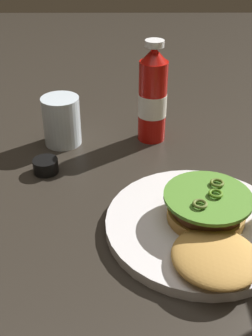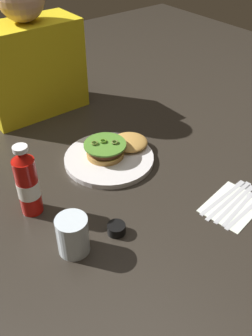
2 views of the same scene
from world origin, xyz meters
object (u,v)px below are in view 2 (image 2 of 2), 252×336
fork_utensil (249,208)px  butter_knife (226,194)px  water_glass (73,235)px  table_knife (238,200)px  burger_sandwich (114,147)px  napkin (233,206)px  ketchup_bottle (27,183)px  condiment_cup (116,229)px  spoon_utensil (244,203)px  diner_person (30,59)px  dinner_plate (109,159)px  steak_knife (232,197)px

fork_utensil → butter_knife: size_ratio=0.90×
water_glass → table_knife: 0.49m
burger_sandwich → table_knife: burger_sandwich is taller
water_glass → napkin: bearing=-17.9°
ketchup_bottle → condiment_cup: size_ratio=4.45×
spoon_utensil → condiment_cup: bearing=158.9°
ketchup_bottle → diner_person: bearing=61.2°
fork_utensil → spoon_utensil: 0.02m
burger_sandwich → diner_person: (-0.06, 0.45, 0.18)m
spoon_utensil → butter_knife: (-0.01, 0.05, 0.00)m
ketchup_bottle → spoon_utensil: 0.61m
burger_sandwich → table_knife: bearing=-69.6°
diner_person → table_knife: bearing=-76.5°
napkin → condiment_cup: bearing=159.2°
spoon_utensil → butter_knife: size_ratio=0.85×
burger_sandwich → fork_utensil: (0.15, -0.44, -0.03)m
dinner_plate → diner_person: (-0.02, 0.46, 0.20)m
dinner_plate → condiment_cup: bearing=-122.2°
fork_utensil → spoon_utensil: size_ratio=1.05×
ketchup_bottle → fork_utensil: size_ratio=1.14×
fork_utensil → steak_knife: size_ratio=0.85×
ketchup_bottle → butter_knife: bearing=-31.5°
water_glass → fork_utensil: (0.47, -0.18, -0.05)m
dinner_plate → napkin: bearing=-68.7°
dinner_plate → burger_sandwich: size_ratio=1.28×
ketchup_bottle → steak_knife: bearing=-32.9°
dinner_plate → napkin: (0.15, -0.39, -0.01)m
ketchup_bottle → water_glass: 0.20m
butter_knife → condiment_cup: bearing=166.6°
burger_sandwich → fork_utensil: size_ratio=1.21×
table_knife → steak_knife: bearing=96.9°
water_glass → steak_knife: size_ratio=0.47×
ketchup_bottle → spoon_utensil: bearing=-35.4°
fork_utensil → butter_knife: 0.08m
condiment_cup → butter_knife: (0.34, -0.08, -0.01)m
dinner_plate → napkin: dinner_plate is taller
burger_sandwich → table_knife: size_ratio=1.09×
ketchup_bottle → fork_utensil: (0.48, -0.37, -0.09)m
diner_person → steak_knife: bearing=-76.3°
fork_utensil → steak_knife: same height
dinner_plate → ketchup_bottle: (-0.31, -0.06, 0.09)m
water_glass → fork_utensil: bearing=-21.0°
water_glass → napkin: water_glass is taller
dinner_plate → fork_utensil: dinner_plate is taller
table_knife → diner_person: (-0.20, 0.84, 0.21)m
table_knife → diner_person: 0.89m
fork_utensil → spoon_utensil: bearing=75.5°
steak_knife → napkin: bearing=-136.3°
ketchup_bottle → water_glass: ketchup_bottle is taller
napkin → fork_utensil: size_ratio=0.92×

